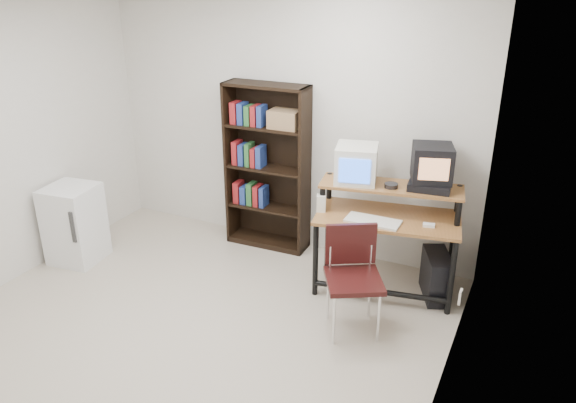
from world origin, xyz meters
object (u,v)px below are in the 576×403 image
at_px(crt_tv, 432,163).
at_px(school_chair, 353,268).
at_px(crt_monitor, 356,164).
at_px(computer_desk, 388,219).
at_px(pc_tower, 436,276).
at_px(mini_fridge, 75,224).
at_px(bookshelf, 268,165).

relative_size(crt_tv, school_chair, 0.48).
distance_m(crt_monitor, school_chair, 1.01).
distance_m(crt_tv, school_chair, 1.18).
xyz_separation_m(computer_desk, pc_tower, (0.47, 0.05, -0.48)).
bearing_deg(computer_desk, mini_fridge, -174.75).
height_order(computer_desk, pc_tower, computer_desk).
bearing_deg(bookshelf, crt_monitor, -16.79).
xyz_separation_m(crt_monitor, pc_tower, (0.81, -0.02, -0.93)).
bearing_deg(school_chair, mini_fridge, 153.03).
height_order(pc_tower, mini_fridge, mini_fridge).
xyz_separation_m(crt_monitor, mini_fridge, (-2.62, -0.90, -0.75)).
height_order(crt_monitor, school_chair, crt_monitor).
distance_m(bookshelf, mini_fridge, 2.03).
bearing_deg(mini_fridge, crt_tv, 10.44).
xyz_separation_m(pc_tower, mini_fridge, (-3.44, -0.88, 0.19)).
relative_size(computer_desk, crt_tv, 3.21).
bearing_deg(mini_fridge, pc_tower, 7.26).
bearing_deg(crt_monitor, crt_tv, -2.78).
distance_m(computer_desk, mini_fridge, 3.09).
bearing_deg(crt_tv, crt_monitor, 173.75).
bearing_deg(pc_tower, crt_tv, 114.85).
distance_m(computer_desk, pc_tower, 0.68).
bearing_deg(mini_fridge, crt_monitor, 11.81).
height_order(computer_desk, mini_fridge, computer_desk).
xyz_separation_m(crt_tv, mini_fridge, (-3.26, -1.03, -0.81)).
distance_m(crt_tv, pc_tower, 1.02).
bearing_deg(mini_fridge, computer_desk, 8.60).
distance_m(crt_monitor, crt_tv, 0.66).
bearing_deg(school_chair, computer_desk, 54.51).
relative_size(crt_monitor, pc_tower, 0.98).
relative_size(school_chair, mini_fridge, 1.10).
height_order(computer_desk, crt_monitor, crt_monitor).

